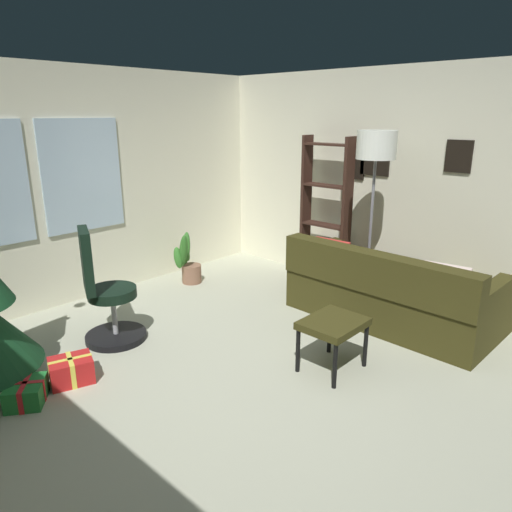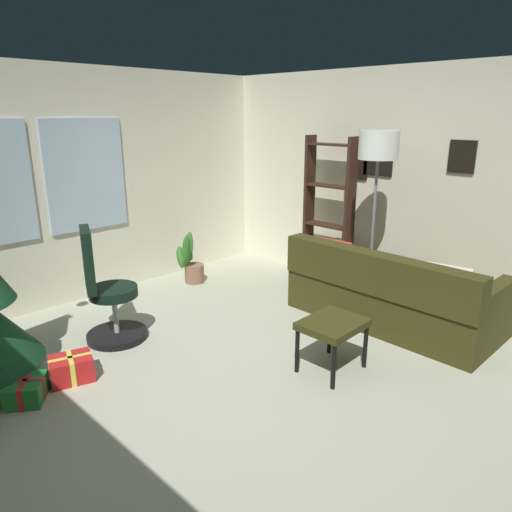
{
  "view_description": "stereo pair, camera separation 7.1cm",
  "coord_description": "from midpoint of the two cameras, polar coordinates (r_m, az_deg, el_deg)",
  "views": [
    {
      "loc": [
        -2.34,
        -2.19,
        2.04
      ],
      "look_at": [
        0.45,
        0.42,
        0.88
      ],
      "focal_mm": 33.04,
      "sensor_mm": 36.0,
      "label": 1
    },
    {
      "loc": [
        -2.29,
        -2.24,
        2.04
      ],
      "look_at": [
        0.45,
        0.42,
        0.88
      ],
      "focal_mm": 33.04,
      "sensor_mm": 36.0,
      "label": 2
    }
  ],
  "objects": [
    {
      "name": "ground_plane",
      "position": [
        3.83,
        0.35,
        -16.27
      ],
      "size": [
        5.13,
        5.41,
        0.1
      ],
      "primitive_type": "cube",
      "color": "#ABAD96"
    },
    {
      "name": "wall_back_with_windows",
      "position": [
        5.52,
        -21.07,
        7.79
      ],
      "size": [
        5.13,
        0.12,
        2.54
      ],
      "color": "silver",
      "rests_on": "ground_plane"
    },
    {
      "name": "wall_right_with_frames",
      "position": [
        5.46,
        19.89,
        7.77
      ],
      "size": [
        0.12,
        5.41,
        2.54
      ],
      "color": "silver",
      "rests_on": "ground_plane"
    },
    {
      "name": "couch",
      "position": [
        5.03,
        18.61,
        -4.53
      ],
      "size": [
        1.72,
        2.05,
        0.8
      ],
      "color": "#363213",
      "rests_on": "ground_plane"
    },
    {
      "name": "footstool",
      "position": [
        3.91,
        9.78,
        -8.53
      ],
      "size": [
        0.51,
        0.42,
        0.44
      ],
      "color": "#363213",
      "rests_on": "ground_plane"
    },
    {
      "name": "gift_box_red",
      "position": [
        4.11,
        -20.98,
        -12.61
      ],
      "size": [
        0.38,
        0.34,
        0.2
      ],
      "color": "red",
      "rests_on": "ground_plane"
    },
    {
      "name": "gift_box_green",
      "position": [
        3.98,
        -25.59,
        -14.46
      ],
      "size": [
        0.38,
        0.39,
        0.17
      ],
      "color": "#1E722D",
      "rests_on": "ground_plane"
    },
    {
      "name": "office_chair",
      "position": [
        4.54,
        -17.18,
        -4.81
      ],
      "size": [
        0.57,
        0.56,
        1.08
      ],
      "color": "black",
      "rests_on": "ground_plane"
    },
    {
      "name": "bookshelf",
      "position": [
        5.82,
        9.04,
        4.18
      ],
      "size": [
        0.18,
        0.64,
        1.8
      ],
      "color": "#331E17",
      "rests_on": "ground_plane"
    },
    {
      "name": "floor_lamp",
      "position": [
        4.92,
        14.96,
        11.54
      ],
      "size": [
        0.39,
        0.39,
        1.89
      ],
      "color": "slate",
      "rests_on": "ground_plane"
    },
    {
      "name": "potted_plant",
      "position": [
        5.92,
        -7.61,
        -0.75
      ],
      "size": [
        0.37,
        0.41,
        0.68
      ],
      "color": "#865D47",
      "rests_on": "ground_plane"
    }
  ]
}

